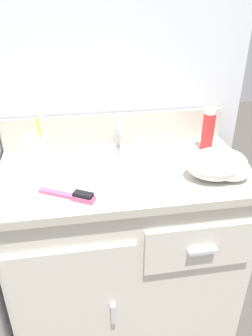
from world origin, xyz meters
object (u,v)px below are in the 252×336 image
(shaving_cream_can, at_px, (208,129))
(hairbrush, at_px, (74,196))
(toothbrush_cup, at_px, (37,151))
(hand_towel, at_px, (220,165))

(shaving_cream_can, height_order, hairbrush, shaving_cream_can)
(shaving_cream_can, bearing_deg, toothbrush_cup, -177.97)
(hand_towel, bearing_deg, shaving_cream_can, 79.40)
(toothbrush_cup, height_order, hand_towel, toothbrush_cup)
(hairbrush, bearing_deg, hand_towel, 34.84)
(toothbrush_cup, distance_m, hairbrush, 0.29)
(shaving_cream_can, xyz_separation_m, hand_towel, (-0.04, -0.23, -0.04))
(hairbrush, relative_size, hand_towel, 0.82)
(toothbrush_cup, relative_size, shaving_cream_can, 1.13)
(toothbrush_cup, xyz_separation_m, hand_towel, (0.62, -0.20, -0.01))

